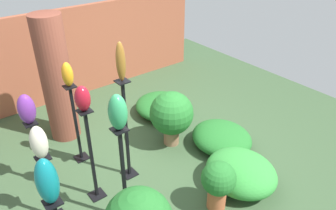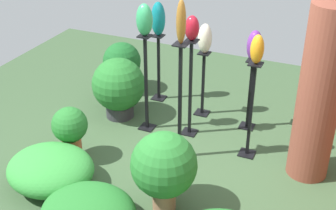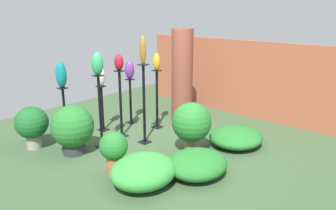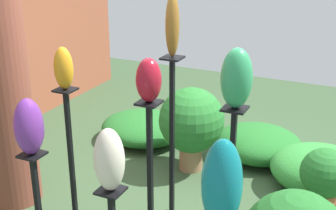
{
  "view_description": "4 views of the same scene",
  "coord_description": "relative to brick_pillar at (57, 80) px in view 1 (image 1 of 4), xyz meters",
  "views": [
    {
      "loc": [
        -2.36,
        -3.23,
        3.3
      ],
      "look_at": [
        0.3,
        0.16,
        0.77
      ],
      "focal_mm": 35.0,
      "sensor_mm": 36.0,
      "label": 1
    },
    {
      "loc": [
        3.93,
        1.78,
        3.44
      ],
      "look_at": [
        0.21,
        0.15,
        1.18
      ],
      "focal_mm": 50.0,
      "sensor_mm": 36.0,
      "label": 2
    },
    {
      "loc": [
        3.63,
        -4.15,
        2.48
      ],
      "look_at": [
        -0.17,
        0.19,
        0.78
      ],
      "focal_mm": 35.0,
      "sensor_mm": 36.0,
      "label": 3
    },
    {
      "loc": [
        -3.83,
        -1.54,
        2.48
      ],
      "look_at": [
        -0.27,
        0.15,
        0.98
      ],
      "focal_mm": 50.0,
      "sensor_mm": 36.0,
      "label": 4
    }
  ],
  "objects": [
    {
      "name": "brick_wall_back",
      "position": [
        0.89,
        1.28,
        -0.15
      ],
      "size": [
        5.6,
        0.12,
        1.79
      ],
      "primitive_type": "cube",
      "color": "#9E5138",
      "rests_on": "ground"
    },
    {
      "name": "art_vase_violet",
      "position": [
        -0.72,
        -0.93,
        0.17
      ],
      "size": [
        0.21,
        0.2,
        0.41
      ],
      "primitive_type": "ellipsoid",
      "color": "#6B2D8C",
      "rests_on": "pedestal_violet"
    },
    {
      "name": "ground_plane",
      "position": [
        0.89,
        -1.49,
        -1.04
      ],
      "size": [
        8.0,
        8.0,
        0.0
      ],
      "primitive_type": "plane",
      "color": "#385133"
    },
    {
      "name": "art_vase_amber",
      "position": [
        -0.08,
        -0.75,
        0.4
      ],
      "size": [
        0.15,
        0.16,
        0.35
      ],
      "primitive_type": "ellipsoid",
      "color": "orange",
      "rests_on": "pedestal_amber"
    },
    {
      "name": "art_vase_ivory",
      "position": [
        -0.82,
        -1.63,
        0.13
      ],
      "size": [
        0.18,
        0.19,
        0.41
      ],
      "primitive_type": "ellipsoid",
      "color": "beige",
      "rests_on": "pedestal_ivory"
    },
    {
      "name": "pedestal_violet",
      "position": [
        -0.72,
        -0.93,
        -0.58
      ],
      "size": [
        0.2,
        0.2,
        1.01
      ],
      "color": "black",
      "rests_on": "ground"
    },
    {
      "name": "potted_plant_front_left",
      "position": [
        0.87,
        -2.73,
        -0.61
      ],
      "size": [
        0.44,
        0.44,
        0.71
      ],
      "color": "#B25B38",
      "rests_on": "ground"
    },
    {
      "name": "pedestal_jade",
      "position": [
        -0.14,
        -2.19,
        -0.41
      ],
      "size": [
        0.2,
        0.2,
        1.36
      ],
      "color": "black",
      "rests_on": "ground"
    },
    {
      "name": "potted_plant_front_right",
      "position": [
        1.27,
        -1.3,
        -0.48
      ],
      "size": [
        0.7,
        0.7,
        0.93
      ],
      "color": "#936B4C",
      "rests_on": "ground"
    },
    {
      "name": "foliage_bed_center",
      "position": [
        1.43,
        -2.65,
        -0.82
      ],
      "size": [
        0.91,
        1.02,
        0.44
      ],
      "primitive_type": "ellipsoid",
      "color": "#338C38",
      "rests_on": "ground"
    },
    {
      "name": "brick_pillar",
      "position": [
        0.0,
        0.0,
        0.0
      ],
      "size": [
        0.48,
        0.48,
        2.08
      ],
      "primitive_type": "cylinder",
      "color": "brown",
      "rests_on": "ground"
    },
    {
      "name": "art_vase_bronze",
      "position": [
        0.32,
        -1.52,
        0.73
      ],
      "size": [
        0.12,
        0.11,
        0.5
      ],
      "primitive_type": "ellipsoid",
      "color": "brown",
      "rests_on": "pedestal_bronze"
    },
    {
      "name": "pedestal_amber",
      "position": [
        -0.08,
        -0.75,
        -0.46
      ],
      "size": [
        0.2,
        0.2,
        1.26
      ],
      "color": "black",
      "rests_on": "ground"
    },
    {
      "name": "art_vase_teal",
      "position": [
        -1.0,
        -2.4,
        0.24
      ],
      "size": [
        0.2,
        0.21,
        0.5
      ],
      "primitive_type": "ellipsoid",
      "color": "#0F727A",
      "rests_on": "pedestal_teal"
    },
    {
      "name": "pedestal_bronze",
      "position": [
        0.32,
        -1.52,
        -0.33
      ],
      "size": [
        0.2,
        0.2,
        1.52
      ],
      "color": "black",
      "rests_on": "ground"
    },
    {
      "name": "foliage_bed_west",
      "position": [
        1.83,
        -1.89,
        -0.86
      ],
      "size": [
        0.9,
        1.0,
        0.37
      ],
      "primitive_type": "ellipsoid",
      "color": "#236B28",
      "rests_on": "ground"
    },
    {
      "name": "pedestal_ruby",
      "position": [
        -0.25,
        -1.61,
        -0.42
      ],
      "size": [
        0.2,
        0.2,
        1.35
      ],
      "color": "black",
      "rests_on": "ground"
    },
    {
      "name": "pedestal_ivory",
      "position": [
        -0.82,
        -1.63,
        -0.6
      ],
      "size": [
        0.2,
        0.2,
        0.96
      ],
      "color": "black",
      "rests_on": "ground"
    },
    {
      "name": "art_vase_ruby",
      "position": [
        -0.25,
        -1.61,
        0.46
      ],
      "size": [
        0.18,
        0.18,
        0.31
      ],
      "primitive_type": "ellipsoid",
      "color": "maroon",
      "rests_on": "pedestal_ruby"
    },
    {
      "name": "foliage_bed_east",
      "position": [
        1.71,
        -0.49,
        -0.87
      ],
      "size": [
        0.98,
        1.05,
        0.33
      ],
      "primitive_type": "ellipsoid",
      "color": "#236B28",
      "rests_on": "ground"
    },
    {
      "name": "art_vase_jade",
      "position": [
        -0.14,
        -2.19,
        0.52
      ],
      "size": [
        0.19,
        0.21,
        0.41
      ],
      "primitive_type": "ellipsoid",
      "color": "#2D9356",
      "rests_on": "pedestal_jade"
    }
  ]
}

